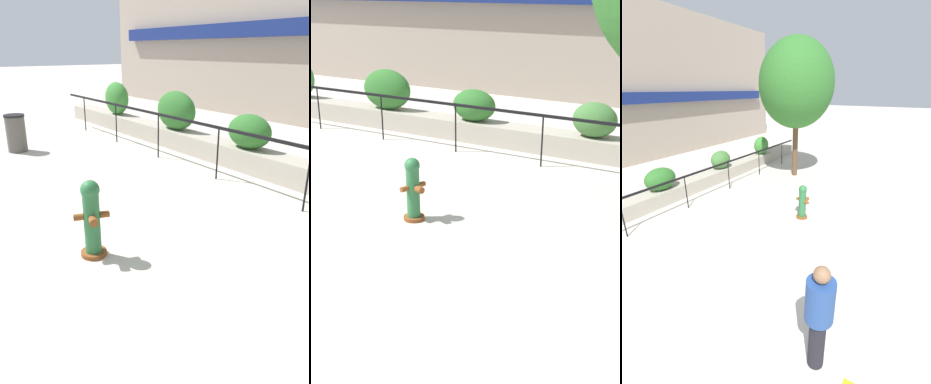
# 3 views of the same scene
# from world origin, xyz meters

# --- Properties ---
(planter_wall_low) EXTENTS (18.00, 0.70, 0.50)m
(planter_wall_low) POSITION_xyz_m (0.00, 6.00, 0.25)
(planter_wall_low) COLOR #ADA393
(planter_wall_low) RESTS_ON ground
(fence_railing_segment) EXTENTS (15.00, 0.05, 1.15)m
(fence_railing_segment) POSITION_xyz_m (-0.00, 4.90, 1.02)
(fence_railing_segment) COLOR black
(fence_railing_segment) RESTS_ON ground
(hedge_bush_0) EXTENTS (1.15, 0.66, 1.10)m
(hedge_bush_0) POSITION_xyz_m (-6.12, 6.00, 1.05)
(hedge_bush_0) COLOR #387F33
(hedge_bush_0) RESTS_ON planter_wall_low
(hedge_bush_1) EXTENTS (1.47, 0.70, 1.07)m
(hedge_bush_1) POSITION_xyz_m (-2.81, 6.00, 1.03)
(hedge_bush_1) COLOR #2D6B28
(hedge_bush_1) RESTS_ON planter_wall_low
(hedge_bush_2) EXTENTS (1.14, 0.70, 0.78)m
(hedge_bush_2) POSITION_xyz_m (-0.12, 6.00, 0.89)
(hedge_bush_2) COLOR #2D6B28
(hedge_bush_2) RESTS_ON planter_wall_low
(fire_hydrant) EXTENTS (0.48, 0.48, 1.08)m
(fire_hydrant) POSITION_xyz_m (1.36, 1.26, 0.55)
(fire_hydrant) COLOR brown
(fire_hydrant) RESTS_ON ground
(trash_bin) EXTENTS (0.55, 0.55, 1.01)m
(trash_bin) POSITION_xyz_m (-4.91, 2.11, 0.51)
(trash_bin) COLOR #56514C
(trash_bin) RESTS_ON ground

